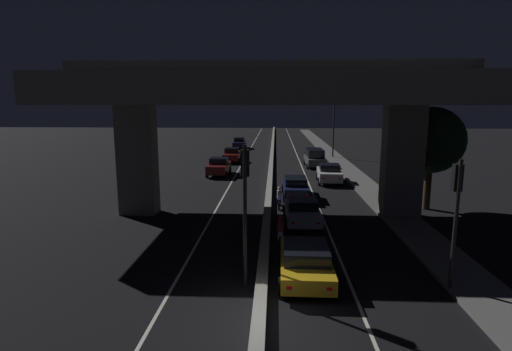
{
  "coord_description": "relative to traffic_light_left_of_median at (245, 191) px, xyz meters",
  "views": [
    {
      "loc": [
        0.45,
        -11.13,
        6.66
      ],
      "look_at": [
        -0.97,
        17.92,
        1.41
      ],
      "focal_mm": 28.0,
      "sensor_mm": 36.0,
      "label": 1
    }
  ],
  "objects": [
    {
      "name": "ground_plane",
      "position": [
        0.62,
        -2.73,
        -3.58
      ],
      "size": [
        200.0,
        200.0,
        0.0
      ],
      "primitive_type": "plane",
      "color": "black"
    },
    {
      "name": "car_dark_red_lead_oncoming",
      "position": [
        -4.24,
        22.99,
        -2.76
      ],
      "size": [
        2.01,
        4.19,
        1.65
      ],
      "rotation": [
        0.0,
        0.0,
        -1.59
      ],
      "color": "#591414",
      "rests_on": "ground_plane"
    },
    {
      "name": "car_taxi_yellow_lead",
      "position": [
        2.26,
        0.7,
        -2.85
      ],
      "size": [
        2.1,
        4.48,
        1.38
      ],
      "rotation": [
        0.0,
        0.0,
        1.56
      ],
      "color": "gold",
      "rests_on": "ground_plane"
    },
    {
      "name": "motorcycle_white_filtering_near",
      "position": [
        1.35,
        4.4,
        -2.98
      ],
      "size": [
        0.33,
        1.88,
        1.41
      ],
      "rotation": [
        0.0,
        0.0,
        1.53
      ],
      "color": "black",
      "rests_on": "ground_plane"
    },
    {
      "name": "street_lamp",
      "position": [
        7.92,
        35.76,
        0.82
      ],
      "size": [
        1.97,
        0.32,
        7.42
      ],
      "color": "#2D2D30",
      "rests_on": "ground_plane"
    },
    {
      "name": "pedestrian_on_sidewalk",
      "position": [
        7.75,
        10.41,
        -2.57
      ],
      "size": [
        0.35,
        0.35,
        1.7
      ],
      "color": "#2D261E",
      "rests_on": "sidewalk_right"
    },
    {
      "name": "lane_line_right_inner",
      "position": [
        3.91,
        32.27,
        -3.58
      ],
      "size": [
        0.12,
        126.0,
        0.0
      ],
      "primitive_type": "cube",
      "color": "beige",
      "rests_on": "ground_plane"
    },
    {
      "name": "traffic_light_left_of_median",
      "position": [
        0.0,
        0.0,
        0.0
      ],
      "size": [
        0.3,
        0.49,
        5.26
      ],
      "color": "black",
      "rests_on": "ground_plane"
    },
    {
      "name": "car_dark_blue_third_oncoming",
      "position": [
        -4.34,
        45.8,
        -2.75
      ],
      "size": [
        1.87,
        4.29,
        1.61
      ],
      "rotation": [
        0.0,
        0.0,
        -1.57
      ],
      "color": "#141938",
      "rests_on": "ground_plane"
    },
    {
      "name": "traffic_light_right_of_median",
      "position": [
        7.39,
        0.0,
        -0.3
      ],
      "size": [
        0.3,
        0.49,
        4.8
      ],
      "color": "black",
      "rests_on": "ground_plane"
    },
    {
      "name": "elevated_overpass",
      "position": [
        0.62,
        9.63,
        3.46
      ],
      "size": [
        23.85,
        9.56,
        9.1
      ],
      "color": "slate",
      "rests_on": "ground_plane"
    },
    {
      "name": "car_white_fourth",
      "position": [
        5.67,
        19.86,
        -2.76
      ],
      "size": [
        2.15,
        4.26,
        1.62
      ],
      "rotation": [
        0.0,
        0.0,
        1.53
      ],
      "color": "silver",
      "rests_on": "ground_plane"
    },
    {
      "name": "lane_line_left_inner",
      "position": [
        -2.68,
        32.27,
        -3.58
      ],
      "size": [
        0.12,
        126.0,
        0.0
      ],
      "primitive_type": "cube",
      "color": "beige",
      "rests_on": "ground_plane"
    },
    {
      "name": "car_dark_red_second_oncoming",
      "position": [
        -3.98,
        31.95,
        -2.77
      ],
      "size": [
        1.98,
        4.73,
        1.6
      ],
      "rotation": [
        0.0,
        0.0,
        -1.56
      ],
      "color": "#591414",
      "rests_on": "ground_plane"
    },
    {
      "name": "motorcycle_blue_filtering_mid",
      "position": [
        1.35,
        11.33,
        -2.99
      ],
      "size": [
        0.33,
        1.77,
        1.38
      ],
      "rotation": [
        0.0,
        0.0,
        1.53
      ],
      "color": "black",
      "rests_on": "ground_plane"
    },
    {
      "name": "median_divider",
      "position": [
        0.62,
        32.27,
        -3.38
      ],
      "size": [
        0.43,
        126.0,
        0.4
      ],
      "primitive_type": "cube",
      "color": "gray",
      "rests_on": "ground_plane"
    },
    {
      "name": "sidewalk_right",
      "position": [
        8.4,
        25.27,
        -3.5
      ],
      "size": [
        2.21,
        126.0,
        0.15
      ],
      "primitive_type": "cube",
      "color": "#5B5956",
      "rests_on": "ground_plane"
    },
    {
      "name": "car_silver_second",
      "position": [
        2.61,
        8.04,
        -2.87
      ],
      "size": [
        2.07,
        4.44,
        1.4
      ],
      "rotation": [
        0.0,
        0.0,
        1.59
      ],
      "color": "gray",
      "rests_on": "ground_plane"
    },
    {
      "name": "car_grey_fifth",
      "position": [
        5.28,
        28.7,
        -2.6
      ],
      "size": [
        2.17,
        4.68,
        1.89
      ],
      "rotation": [
        0.0,
        0.0,
        1.6
      ],
      "color": "#515459",
      "rests_on": "ground_plane"
    },
    {
      "name": "car_dark_blue_third",
      "position": [
        2.52,
        14.21,
        -2.79
      ],
      "size": [
        1.9,
        4.63,
        1.51
      ],
      "rotation": [
        0.0,
        0.0,
        1.58
      ],
      "color": "#141938",
      "rests_on": "ground_plane"
    },
    {
      "name": "roadside_tree_kerbside_near",
      "position": [
        10.74,
        11.46,
        0.81
      ],
      "size": [
        4.12,
        4.12,
        6.48
      ],
      "color": "#38281C",
      "rests_on": "ground_plane"
    }
  ]
}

